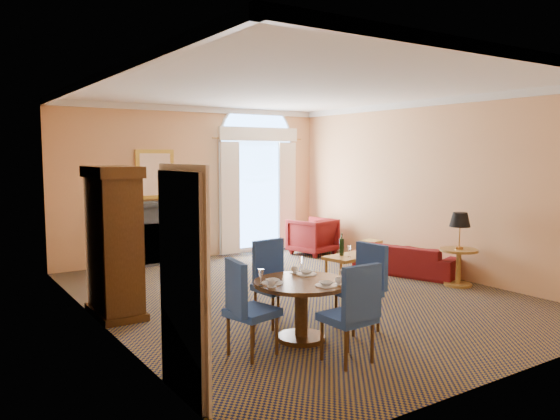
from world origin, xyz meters
TOP-DOWN VIEW (x-y plane):
  - ground at (0.00, 0.00)m, footprint 7.50×7.50m
  - room_envelope at (-0.03, 0.67)m, footprint 6.04×7.52m
  - armoire at (-2.72, 0.48)m, footprint 0.59×1.04m
  - dining_table at (-1.18, -1.75)m, footprint 1.14×1.14m
  - dining_chair_north at (-1.09, -0.96)m, footprint 0.53×0.54m
  - dining_chair_south at (-1.17, -2.67)m, footprint 0.50×0.51m
  - dining_chair_east at (-0.27, -1.83)m, footprint 0.54×0.52m
  - dining_chair_west at (-2.02, -1.86)m, footprint 0.58×0.58m
  - sofa at (2.55, 0.11)m, footprint 1.33×2.04m
  - armchair at (2.30, 2.68)m, footprint 1.04×1.06m
  - coffee_table at (1.22, 0.13)m, footprint 1.03×0.67m
  - side_table at (2.60, -1.01)m, footprint 0.63×0.63m

SIDE VIEW (x-z plane):
  - ground at x=0.00m, z-range 0.00..0.00m
  - sofa at x=2.55m, z-range 0.00..0.55m
  - armchair at x=2.30m, z-range 0.00..0.80m
  - coffee_table at x=1.22m, z-range 0.02..0.88m
  - dining_table at x=-1.18m, z-range 0.07..0.99m
  - dining_chair_north at x=-1.09m, z-range 0.08..1.16m
  - dining_chair_south at x=-1.17m, z-range 0.08..1.16m
  - dining_chair_east at x=-0.27m, z-range 0.08..1.16m
  - dining_chair_west at x=-2.02m, z-range 0.08..1.16m
  - side_table at x=2.60m, z-range 0.16..1.37m
  - armoire at x=-2.72m, z-range -0.04..2.01m
  - room_envelope at x=-0.03m, z-range 0.78..4.23m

